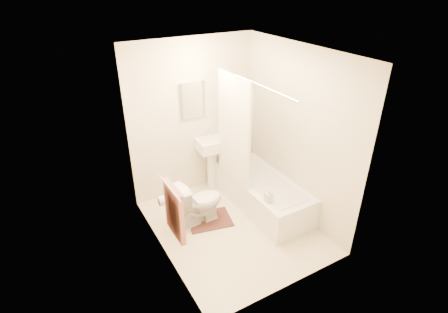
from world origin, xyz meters
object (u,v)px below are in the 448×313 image
toilet (199,202)px  bathtub (263,193)px  sink (212,161)px  bath_mat (209,220)px  soap_bottle (269,195)px

toilet → bathtub: toilet is taller
sink → bath_mat: (-0.47, -0.78, -0.47)m
bathtub → soap_bottle: bearing=-119.5°
sink → bathtub: size_ratio=0.59×
sink → bath_mat: bearing=-118.7°
soap_bottle → bathtub: bearing=60.5°
bathtub → sink: bearing=114.5°
sink → soap_bottle: 1.34m
bathtub → soap_bottle: size_ratio=8.03×
sink → bathtub: (0.39, -0.86, -0.25)m
toilet → sink: (0.60, 0.73, 0.15)m
bathtub → soap_bottle: (-0.26, -0.46, 0.33)m
sink → bath_mat: 1.02m
bathtub → bath_mat: (-0.87, 0.09, -0.22)m
toilet → soap_bottle: size_ratio=3.34×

